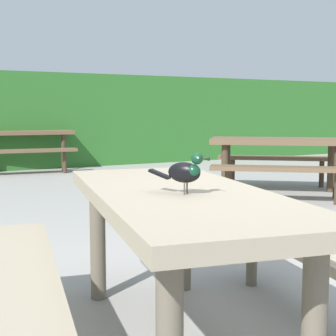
# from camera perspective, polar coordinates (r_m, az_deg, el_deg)

# --- Properties ---
(ground_plane) EXTENTS (60.00, 60.00, 0.00)m
(ground_plane) POSITION_cam_1_polar(r_m,az_deg,el_deg) (2.74, 7.62, -17.32)
(ground_plane) COLOR gray
(picnic_table_foreground) EXTENTS (1.97, 1.99, 0.74)m
(picnic_table_foreground) POSITION_cam_1_polar(r_m,az_deg,el_deg) (2.36, 1.26, -6.93)
(picnic_table_foreground) COLOR gray
(picnic_table_foreground) RESTS_ON ground
(bird_grackle) EXTENTS (0.19, 0.25, 0.18)m
(bird_grackle) POSITION_cam_1_polar(r_m,az_deg,el_deg) (2.19, 2.09, -0.33)
(bird_grackle) COLOR black
(bird_grackle) RESTS_ON picnic_table_foreground
(picnic_table_mid_left) EXTENTS (2.38, 2.37, 0.74)m
(picnic_table_mid_left) POSITION_cam_1_polar(r_m,az_deg,el_deg) (6.86, 12.44, 1.75)
(picnic_table_mid_left) COLOR brown
(picnic_table_mid_left) RESTS_ON ground
(picnic_table_far_centre) EXTENTS (1.89, 1.87, 0.74)m
(picnic_table_far_centre) POSITION_cam_1_polar(r_m,az_deg,el_deg) (9.74, -16.04, 3.00)
(picnic_table_far_centre) COLOR brown
(picnic_table_far_centre) RESTS_ON ground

